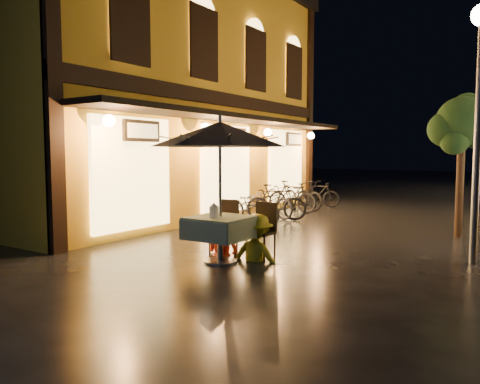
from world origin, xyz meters
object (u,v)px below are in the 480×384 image
Objects in this scene: streetlamp_near at (480,86)px; person_orange at (223,216)px; patio_umbrella at (220,134)px; person_yellow at (257,215)px; cafe_table at (220,228)px; bicycle_0 at (252,206)px; table_lantern at (214,209)px.

streetlamp_near is 3.04× the size of person_orange.
patio_umbrella is at bearing 129.58° from person_orange.
person_orange is (-3.90, -1.72, -2.22)m from streetlamp_near.
person_yellow is at bearing -175.66° from person_orange.
streetlamp_near is at bearing -151.78° from person_yellow.
patio_umbrella is at bearing 0.00° from cafe_table.
streetlamp_near is at bearing -147.83° from person_orange.
patio_umbrella reaches higher than cafe_table.
bicycle_0 is (-1.48, 3.37, -0.22)m from person_orange.
cafe_table is 0.68m from person_orange.
bicycle_0 is at bearing -57.98° from person_orange.
cafe_table is 3.96× the size of table_lantern.
person_orange is 0.75m from person_yellow.
person_yellow is at bearing -150.62° from streetlamp_near.
bicycle_0 is (-1.83, 3.94, -1.67)m from patio_umbrella.
table_lantern is at bearing 58.79° from person_yellow.
patio_umbrella is at bearing -147.17° from streetlamp_near.
streetlamp_near reaches higher than table_lantern.
bicycle_0 is (-1.83, 3.94, -0.11)m from cafe_table.
table_lantern reaches higher than cafe_table.
person_yellow is at bearing 59.96° from table_lantern.
table_lantern is (-3.55, -2.47, -2.00)m from streetlamp_near.
person_orange is (-0.35, 0.57, -1.45)m from patio_umbrella.
person_yellow is at bearing -138.10° from bicycle_0.
cafe_table is at bearing -147.17° from streetlamp_near.
person_orange is at bearing -5.15° from person_yellow.
cafe_table is 0.71× the size of person_orange.
streetlamp_near is 4.30m from patio_umbrella.
table_lantern is at bearing -90.00° from patio_umbrella.
person_yellow is (0.40, 0.52, 0.19)m from cafe_table.
patio_umbrella is 1.77× the size of person_orange.
patio_umbrella is 1.52m from person_yellow.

